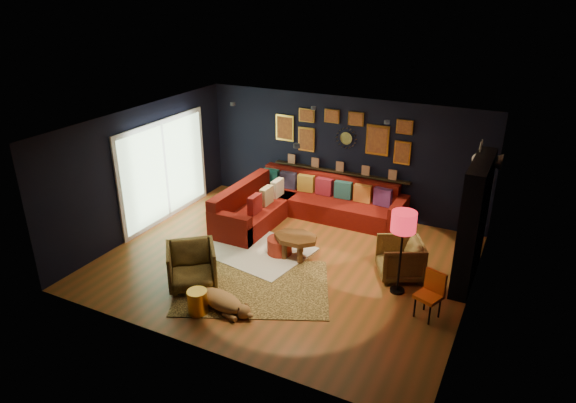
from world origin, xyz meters
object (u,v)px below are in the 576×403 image
at_px(armchair_left, 192,264).
at_px(armchair_right, 400,257).
at_px(pouf, 280,246).
at_px(floor_lamp, 403,226).
at_px(dog, 221,298).
at_px(gold_stool, 198,302).
at_px(sectional, 298,205).
at_px(orange_chair, 431,291).
at_px(coffee_table, 296,240).

relative_size(armchair_left, armchair_right, 1.08).
distance_m(pouf, armchair_right, 2.28).
distance_m(floor_lamp, dog, 3.13).
height_order(pouf, armchair_right, armchair_right).
relative_size(gold_stool, dog, 0.34).
xyz_separation_m(sectional, pouf, (0.38, -1.61, -0.14)).
height_order(orange_chair, floor_lamp, floor_lamp).
xyz_separation_m(sectional, dog, (0.37, -3.61, -0.12)).
relative_size(gold_stool, orange_chair, 0.53).
bearing_deg(sectional, floor_lamp, -33.94).
bearing_deg(dog, coffee_table, 92.39).
relative_size(pouf, armchair_left, 0.58).
height_order(pouf, armchair_left, armchair_left).
height_order(coffee_table, gold_stool, coffee_table).
distance_m(armchair_right, floor_lamp, 1.00).
bearing_deg(armchair_right, armchair_left, -85.71).
bearing_deg(coffee_table, floor_lamp, -7.29).
xyz_separation_m(armchair_left, gold_stool, (0.57, -0.63, -0.21)).
relative_size(coffee_table, floor_lamp, 0.59).
relative_size(sectional, armchair_left, 4.16).
xyz_separation_m(orange_chair, floor_lamp, (-0.63, 0.44, 0.79)).
height_order(pouf, floor_lamp, floor_lamp).
bearing_deg(armchair_left, armchair_right, -7.75).
xyz_separation_m(pouf, armchair_right, (2.26, 0.25, 0.20)).
xyz_separation_m(coffee_table, floor_lamp, (2.04, -0.26, 0.86)).
distance_m(armchair_left, gold_stool, 0.87).
bearing_deg(armchair_right, orange_chair, 11.19).
bearing_deg(pouf, armchair_right, 6.33).
bearing_deg(armchair_left, gold_stool, -87.16).
xyz_separation_m(armchair_left, dog, (0.83, -0.36, -0.21)).
relative_size(coffee_table, armchair_right, 1.14).
height_order(armchair_left, orange_chair, armchair_left).
bearing_deg(dog, armchair_right, 56.94).
distance_m(sectional, gold_stool, 3.88).
bearing_deg(pouf, coffee_table, 1.86).
height_order(pouf, orange_chair, orange_chair).
bearing_deg(coffee_table, armchair_right, 7.11).
height_order(coffee_table, floor_lamp, floor_lamp).
bearing_deg(floor_lamp, dog, -143.76).
distance_m(pouf, armchair_left, 1.85).
distance_m(sectional, armchair_right, 2.97).
bearing_deg(floor_lamp, orange_chair, -35.26).
bearing_deg(pouf, sectional, 103.38).
height_order(armchair_left, armchair_right, armchair_left).
bearing_deg(armchair_left, floor_lamp, -15.79).
relative_size(sectional, gold_stool, 8.48).
xyz_separation_m(sectional, armchair_left, (-0.45, -3.24, 0.09)).
height_order(orange_chair, dog, orange_chair).
xyz_separation_m(armchair_left, armchair_right, (3.09, 1.89, -0.03)).
distance_m(pouf, dog, 2.00).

